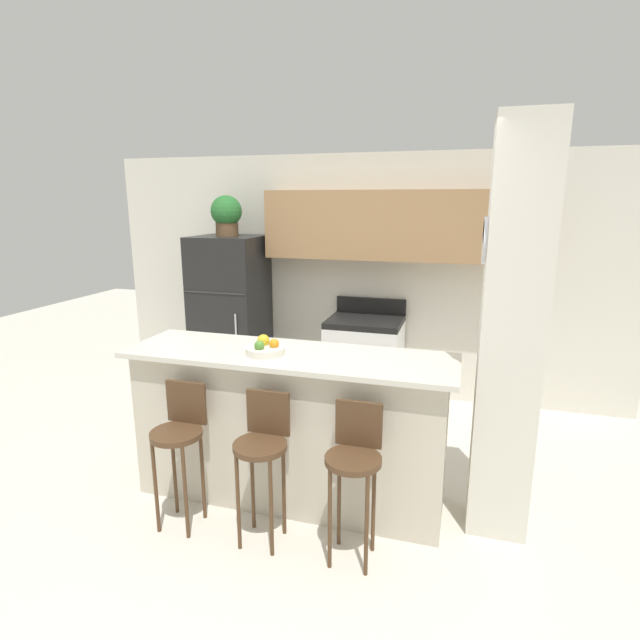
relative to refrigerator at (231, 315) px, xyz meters
name	(u,v)px	position (x,y,z in m)	size (l,w,h in m)	color
ground_plane	(290,495)	(1.32, -1.80, -0.86)	(14.00, 14.00, 0.00)	beige
wall_back	(370,257)	(1.47, 0.32, 0.64)	(5.60, 0.38, 2.55)	silver
pillar_right	(511,337)	(2.72, -1.73, 0.42)	(0.38, 0.32, 2.55)	silver
counter_bar	(289,426)	(1.32, -1.80, -0.31)	(2.25, 0.66, 1.08)	beige
refrigerator	(231,315)	(0.00, 0.00, 0.00)	(0.71, 0.70, 1.71)	black
stove_range	(364,361)	(1.49, 0.03, -0.40)	(0.74, 0.64, 1.07)	white
bar_stool_left	(180,435)	(0.75, -2.27, -0.24)	(0.33, 0.33, 0.94)	#4C331E
bar_stool_mid	(262,447)	(1.32, -2.27, -0.24)	(0.33, 0.33, 0.94)	#4C331E
bar_stool_right	(354,461)	(1.89, -2.27, -0.24)	(0.33, 0.33, 0.94)	#4C331E
potted_plant_on_fridge	(226,214)	(0.00, 0.00, 1.08)	(0.32, 0.32, 0.42)	brown
fruit_bowl	(265,348)	(1.18, -1.86, 0.26)	(0.27, 0.27, 0.12)	silver
trash_bin	(273,386)	(0.58, -0.24, -0.67)	(0.28, 0.28, 0.38)	black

